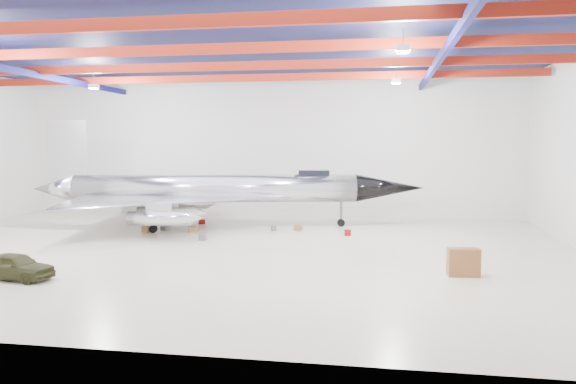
# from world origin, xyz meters

# --- Properties ---
(floor) EXTENTS (40.00, 40.00, 0.00)m
(floor) POSITION_xyz_m (0.00, 0.00, 0.00)
(floor) COLOR beige
(floor) RESTS_ON ground
(wall_back) EXTENTS (40.00, 0.00, 40.00)m
(wall_back) POSITION_xyz_m (0.00, 15.00, 5.50)
(wall_back) COLOR silver
(wall_back) RESTS_ON floor
(ceiling) EXTENTS (40.00, 40.00, 0.00)m
(ceiling) POSITION_xyz_m (0.00, 0.00, 11.00)
(ceiling) COLOR #0A0F38
(ceiling) RESTS_ON wall_back
(ceiling_structure) EXTENTS (39.50, 29.50, 1.08)m
(ceiling_structure) POSITION_xyz_m (0.00, 0.00, 10.32)
(ceiling_structure) COLOR maroon
(ceiling_structure) RESTS_ON ceiling
(jet_aircraft) EXTENTS (27.16, 18.33, 7.46)m
(jet_aircraft) POSITION_xyz_m (-2.25, 8.14, 2.45)
(jet_aircraft) COLOR silver
(jet_aircraft) RESTS_ON floor
(jeep) EXTENTS (3.60, 1.82, 1.17)m
(jeep) POSITION_xyz_m (-6.34, -7.92, 0.59)
(jeep) COLOR #313219
(jeep) RESTS_ON floor
(desk) EXTENTS (1.42, 0.80, 1.25)m
(desk) POSITION_xyz_m (12.85, -4.05, 0.63)
(desk) COLOR brown
(desk) RESTS_ON floor
(crate_ply) EXTENTS (0.65, 0.58, 0.37)m
(crate_ply) POSITION_xyz_m (-6.13, 5.26, 0.19)
(crate_ply) COLOR olive
(crate_ply) RESTS_ON floor
(toolbox_red) EXTENTS (0.55, 0.48, 0.33)m
(toolbox_red) POSITION_xyz_m (-3.70, 9.48, 0.17)
(toolbox_red) COLOR maroon
(toolbox_red) RESTS_ON floor
(engine_drum) EXTENTS (0.57, 0.57, 0.45)m
(engine_drum) POSITION_xyz_m (-1.49, 2.90, 0.22)
(engine_drum) COLOR #59595B
(engine_drum) RESTS_ON floor
(parts_bin) EXTENTS (0.54, 0.44, 0.38)m
(parts_bin) POSITION_xyz_m (3.69, 7.61, 0.19)
(parts_bin) COLOR olive
(parts_bin) RESTS_ON floor
(crate_small) EXTENTS (0.48, 0.42, 0.29)m
(crate_small) POSITION_xyz_m (-5.26, 6.13, 0.15)
(crate_small) COLOR #59595B
(crate_small) RESTS_ON floor
(tool_chest) EXTENTS (0.51, 0.51, 0.39)m
(tool_chest) POSITION_xyz_m (7.12, 6.06, 0.20)
(tool_chest) COLOR maroon
(tool_chest) RESTS_ON floor
(oil_barrel) EXTENTS (0.65, 0.60, 0.37)m
(oil_barrel) POSITION_xyz_m (-3.13, 5.81, 0.18)
(oil_barrel) COLOR olive
(oil_barrel) RESTS_ON floor
(spares_box) EXTENTS (0.45, 0.45, 0.34)m
(spares_box) POSITION_xyz_m (2.07, 7.22, 0.17)
(spares_box) COLOR #59595B
(spares_box) RESTS_ON floor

